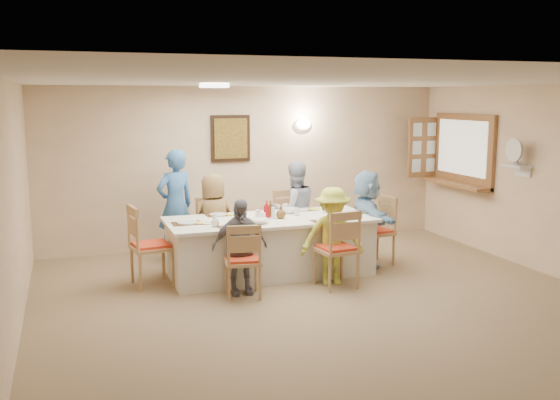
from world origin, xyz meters
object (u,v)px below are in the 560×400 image
object	(u,v)px
chair_back_right	(292,224)
dining_table	(270,246)
desk_fan	(516,155)
chair_left_end	(152,245)
serving_hatch	(464,151)
diner_front_right	(332,236)
chair_right_end	(375,231)
chair_front_left	(243,259)
diner_right_end	(367,218)
diner_back_left	(214,220)
chair_back_left	(212,231)
diner_back_right	(295,210)
chair_front_right	(336,248)
condiment_ketchup	(267,209)
caregiver	(175,205)
diner_front_left	(240,247)

from	to	relation	value
chair_back_right	dining_table	bearing A→B (deg)	-129.67
desk_fan	chair_left_end	world-z (taller)	desk_fan
serving_hatch	dining_table	size ratio (longest dim) A/B	0.55
diner_front_right	serving_hatch	bearing A→B (deg)	36.38
serving_hatch	chair_right_end	distance (m)	2.25
chair_front_left	diner_right_end	size ratio (longest dim) A/B	0.68
diner_back_left	chair_back_left	bearing A→B (deg)	-99.09
diner_back_left	diner_back_right	size ratio (longest dim) A/B	0.91
chair_front_right	chair_left_end	world-z (taller)	chair_left_end
diner_front_right	condiment_ketchup	size ratio (longest dim) A/B	5.25
serving_hatch	caregiver	xyz separation A→B (m)	(-4.49, 0.47, -0.70)
diner_front_left	diner_right_end	bearing A→B (deg)	18.62
diner_back_right	caregiver	world-z (taller)	caregiver
chair_left_end	condiment_ketchup	xyz separation A→B (m)	(1.51, 0.01, 0.36)
chair_back_left	chair_front_right	size ratio (longest dim) A/B	0.93
diner_back_right	caregiver	bearing A→B (deg)	-20.66
dining_table	diner_front_left	distance (m)	0.93
dining_table	chair_back_left	size ratio (longest dim) A/B	2.95
chair_front_left	diner_right_end	xyz separation A→B (m)	(2.02, 0.80, 0.22)
serving_hatch	diner_back_left	size ratio (longest dim) A/B	1.16
serving_hatch	chair_front_right	size ratio (longest dim) A/B	1.51
chair_front_left	diner_back_right	xyz separation A→B (m)	(1.20, 1.48, 0.26)
desk_fan	caregiver	size ratio (longest dim) A/B	0.19
chair_front_right	diner_front_left	xyz separation A→B (m)	(-1.20, 0.12, 0.08)
diner_back_left	chair_front_right	bearing A→B (deg)	119.95
diner_right_end	condiment_ketchup	world-z (taller)	diner_right_end
chair_front_left	diner_back_right	bearing A→B (deg)	-119.74
diner_back_left	diner_front_left	bearing A→B (deg)	80.91
chair_right_end	diner_back_right	xyz separation A→B (m)	(-0.95, 0.68, 0.23)
chair_back_right	chair_front_left	bearing A→B (deg)	-129.67
diner_back_right	diner_front_left	world-z (taller)	diner_back_right
chair_back_right	caregiver	world-z (taller)	caregiver
desk_fan	serving_hatch	bearing A→B (deg)	85.34
diner_back_left	diner_right_end	distance (m)	2.13
diner_front_left	diner_front_right	bearing A→B (deg)	0.02
chair_back_left	diner_front_left	distance (m)	1.48
chair_back_left	diner_back_right	world-z (taller)	diner_back_right
condiment_ketchup	diner_front_right	bearing A→B (deg)	-47.27
diner_back_right	diner_front_left	bearing A→B (deg)	43.82
chair_right_end	diner_front_right	size ratio (longest dim) A/B	0.78
desk_fan	chair_back_right	distance (m)	3.28
chair_back_right	diner_front_left	world-z (taller)	diner_front_left
dining_table	condiment_ketchup	world-z (taller)	condiment_ketchup
chair_front_right	diner_back_right	xyz separation A→B (m)	(0.00, 1.48, 0.22)
serving_hatch	chair_back_right	bearing A→B (deg)	177.63
chair_front_right	chair_right_end	bearing A→B (deg)	-145.69
caregiver	serving_hatch	bearing A→B (deg)	152.96
serving_hatch	diner_front_right	xyz separation A→B (m)	(-2.84, -1.36, -0.88)
serving_hatch	condiment_ketchup	bearing A→B (deg)	-169.11
chair_back_right	caregiver	xyz separation A→B (m)	(-1.65, 0.35, 0.31)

